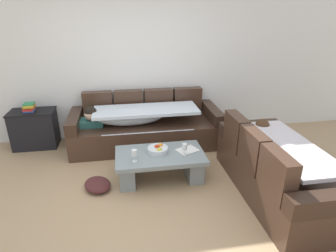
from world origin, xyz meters
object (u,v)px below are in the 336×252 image
object	(u,v)px
couch_along_wall	(144,127)
crumpled_garment	(98,185)
couch_near_window	(277,169)
book_stack_on_cabinet	(29,107)
fruit_bowl	(158,149)
wine_glass_near_right	(185,147)
open_magazine	(187,150)
coffee_table	(160,163)
side_cabinet	(35,129)
wine_glass_near_left	(134,153)

from	to	relation	value
couch_along_wall	crumpled_garment	distance (m)	1.45
couch_near_window	book_stack_on_cabinet	bearing A→B (deg)	60.69
couch_near_window	fruit_bowl	bearing A→B (deg)	66.71
wine_glass_near_right	open_magazine	bearing A→B (deg)	59.90
coffee_table	crumpled_garment	distance (m)	0.88
side_cabinet	couch_near_window	bearing A→B (deg)	-29.50
coffee_table	open_magazine	distance (m)	0.41
couch_near_window	wine_glass_near_left	xyz separation A→B (m)	(-1.75, 0.41, 0.16)
couch_near_window	open_magazine	distance (m)	1.18
couch_along_wall	open_magazine	size ratio (longest dim) A/B	8.91
wine_glass_near_left	open_magazine	distance (m)	0.77
wine_glass_near_right	book_stack_on_cabinet	size ratio (longest dim) A/B	0.74
couch_near_window	wine_glass_near_left	bearing A→B (deg)	76.97
side_cabinet	crumpled_garment	world-z (taller)	side_cabinet
fruit_bowl	crumpled_garment	bearing A→B (deg)	-168.29
wine_glass_near_right	open_magazine	xyz separation A→B (m)	(0.07, 0.12, -0.11)
wine_glass_near_right	book_stack_on_cabinet	world-z (taller)	book_stack_on_cabinet
wine_glass_near_left	book_stack_on_cabinet	world-z (taller)	book_stack_on_cabinet
wine_glass_near_left	couch_near_window	bearing A→B (deg)	-13.03
open_magazine	crumpled_garment	distance (m)	1.29
wine_glass_near_left	crumpled_garment	world-z (taller)	wine_glass_near_left
couch_near_window	book_stack_on_cabinet	world-z (taller)	couch_near_window
wine_glass_near_left	open_magazine	size ratio (longest dim) A/B	0.59
coffee_table	side_cabinet	size ratio (longest dim) A/B	1.67
coffee_table	crumpled_garment	world-z (taller)	coffee_table
side_cabinet	book_stack_on_cabinet	xyz separation A→B (m)	(-0.02, -0.00, 0.39)
wine_glass_near_right	crumpled_garment	world-z (taller)	wine_glass_near_right
side_cabinet	book_stack_on_cabinet	world-z (taller)	book_stack_on_cabinet
coffee_table	fruit_bowl	size ratio (longest dim) A/B	4.29
fruit_bowl	book_stack_on_cabinet	distance (m)	2.35
couch_along_wall	coffee_table	size ratio (longest dim) A/B	2.08
couch_along_wall	open_magazine	distance (m)	1.20
wine_glass_near_right	fruit_bowl	bearing A→B (deg)	157.73
fruit_bowl	couch_along_wall	bearing A→B (deg)	95.90
coffee_table	wine_glass_near_right	xyz separation A→B (m)	(0.32, -0.09, 0.26)
fruit_bowl	crumpled_garment	xyz separation A→B (m)	(-0.83, -0.17, -0.36)
couch_along_wall	open_magazine	xyz separation A→B (m)	(0.52, -1.08, 0.06)
couch_near_window	wine_glass_near_right	size ratio (longest dim) A/B	12.00
coffee_table	crumpled_garment	xyz separation A→B (m)	(-0.85, -0.13, -0.18)
wine_glass_near_right	couch_near_window	bearing A→B (deg)	-23.61
coffee_table	wine_glass_near_left	xyz separation A→B (m)	(-0.35, -0.16, 0.26)
couch_along_wall	wine_glass_near_left	size ratio (longest dim) A/B	15.03
side_cabinet	crumpled_garment	size ratio (longest dim) A/B	1.80
wine_glass_near_right	crumpled_garment	bearing A→B (deg)	-178.34
wine_glass_near_left	coffee_table	bearing A→B (deg)	24.61
book_stack_on_cabinet	crumpled_garment	world-z (taller)	book_stack_on_cabinet
wine_glass_near_left	crumpled_garment	distance (m)	0.66
couch_along_wall	crumpled_garment	xyz separation A→B (m)	(-0.72, -1.23, -0.27)
couch_near_window	wine_glass_near_left	world-z (taller)	couch_near_window
coffee_table	wine_glass_near_left	size ratio (longest dim) A/B	7.23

